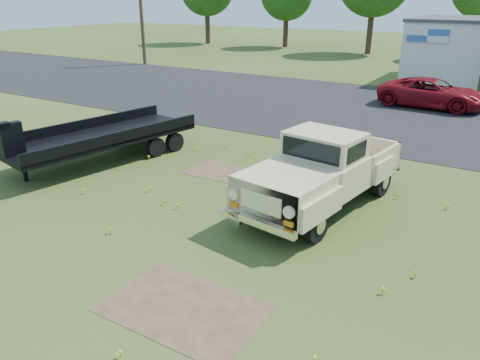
# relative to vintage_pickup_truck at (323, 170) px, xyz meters

# --- Properties ---
(ground) EXTENTS (140.00, 140.00, 0.00)m
(ground) POSITION_rel_vintage_pickup_truck_xyz_m (-1.95, -2.65, -1.08)
(ground) COLOR #304717
(ground) RESTS_ON ground
(asphalt_lot) EXTENTS (90.00, 14.00, 0.02)m
(asphalt_lot) POSITION_rel_vintage_pickup_truck_xyz_m (-1.95, 12.35, -1.08)
(asphalt_lot) COLOR black
(asphalt_lot) RESTS_ON ground
(dirt_patch_a) EXTENTS (3.00, 2.00, 0.01)m
(dirt_patch_a) POSITION_rel_vintage_pickup_truck_xyz_m (-0.45, -5.65, -1.08)
(dirt_patch_a) COLOR #493627
(dirt_patch_a) RESTS_ON ground
(dirt_patch_b) EXTENTS (2.20, 1.60, 0.01)m
(dirt_patch_b) POSITION_rel_vintage_pickup_truck_xyz_m (-3.95, 0.85, -1.08)
(dirt_patch_b) COLOR #493627
(dirt_patch_b) RESTS_ON ground
(utility_pole_west) EXTENTS (1.60, 0.30, 9.00)m
(utility_pole_west) POSITION_rel_vintage_pickup_truck_xyz_m (-23.95, 19.35, 3.52)
(utility_pole_west) COLOR #43301F
(utility_pole_west) RESTS_ON ground
(vintage_pickup_truck) EXTENTS (3.19, 6.25, 2.17)m
(vintage_pickup_truck) POSITION_rel_vintage_pickup_truck_xyz_m (0.00, 0.00, 0.00)
(vintage_pickup_truck) COLOR tan
(vintage_pickup_truck) RESTS_ON ground
(flatbed_trailer) EXTENTS (3.90, 7.70, 2.01)m
(flatbed_trailer) POSITION_rel_vintage_pickup_truck_xyz_m (-8.20, -0.35, -0.08)
(flatbed_trailer) COLOR black
(flatbed_trailer) RESTS_ON ground
(red_pickup) EXTENTS (5.48, 2.74, 1.49)m
(red_pickup) POSITION_rel_vintage_pickup_truck_xyz_m (0.18, 14.67, -0.34)
(red_pickup) COLOR maroon
(red_pickup) RESTS_ON ground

